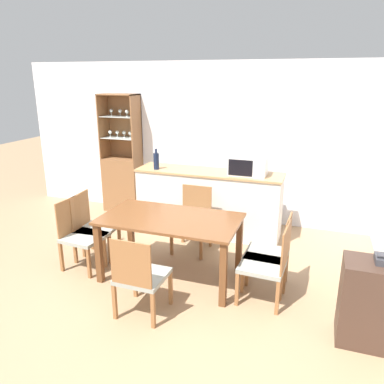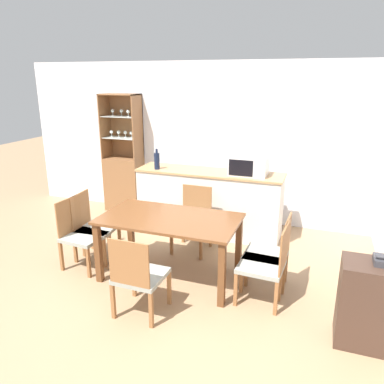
# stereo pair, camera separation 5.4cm
# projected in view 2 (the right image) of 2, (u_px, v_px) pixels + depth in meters

# --- Properties ---
(ground_plane) EXTENTS (18.00, 18.00, 0.00)m
(ground_plane) POSITION_uv_depth(u_px,v_px,m) (141.00, 295.00, 4.14)
(ground_plane) COLOR #A37F5B
(wall_back) EXTENTS (6.80, 0.06, 2.55)m
(wall_back) POSITION_uv_depth(u_px,v_px,m) (212.00, 142.00, 6.12)
(wall_back) COLOR silver
(wall_back) RESTS_ON ground_plane
(kitchen_counter) EXTENTS (2.19, 0.57, 0.97)m
(kitchen_counter) POSITION_uv_depth(u_px,v_px,m) (209.00, 202.00, 5.67)
(kitchen_counter) COLOR silver
(kitchen_counter) RESTS_ON ground_plane
(display_cabinet) EXTENTS (0.65, 0.37, 2.03)m
(display_cabinet) POSITION_uv_depth(u_px,v_px,m) (124.00, 176.00, 6.63)
(display_cabinet) COLOR brown
(display_cabinet) RESTS_ON ground_plane
(dining_table) EXTENTS (1.60, 0.89, 0.76)m
(dining_table) POSITION_uv_depth(u_px,v_px,m) (170.00, 226.00, 4.34)
(dining_table) COLOR brown
(dining_table) RESTS_ON ground_plane
(dining_chair_head_near) EXTENTS (0.47, 0.47, 0.87)m
(dining_chair_head_near) POSITION_uv_depth(u_px,v_px,m) (139.00, 276.00, 3.69)
(dining_chair_head_near) COLOR #999E93
(dining_chair_head_near) RESTS_ON ground_plane
(dining_chair_side_left_near) EXTENTS (0.49, 0.49, 0.87)m
(dining_chair_side_left_near) POSITION_uv_depth(u_px,v_px,m) (81.00, 234.00, 4.66)
(dining_chair_side_left_near) COLOR #999E93
(dining_chair_side_left_near) RESTS_ON ground_plane
(dining_chair_side_right_far) EXTENTS (0.48, 0.48, 0.87)m
(dining_chair_side_right_far) POSITION_uv_depth(u_px,v_px,m) (270.00, 254.00, 4.15)
(dining_chair_side_right_far) COLOR #999E93
(dining_chair_side_right_far) RESTS_ON ground_plane
(dining_chair_side_right_near) EXTENTS (0.48, 0.48, 0.87)m
(dining_chair_side_right_near) POSITION_uv_depth(u_px,v_px,m) (266.00, 264.00, 3.91)
(dining_chair_side_right_near) COLOR #999E93
(dining_chair_side_right_near) RESTS_ON ground_plane
(dining_chair_head_far) EXTENTS (0.46, 0.46, 0.87)m
(dining_chair_head_far) POSITION_uv_depth(u_px,v_px,m) (193.00, 220.00, 5.11)
(dining_chair_head_far) COLOR #999E93
(dining_chair_head_far) RESTS_ON ground_plane
(dining_chair_side_left_far) EXTENTS (0.49, 0.49, 0.87)m
(dining_chair_side_left_far) POSITION_uv_depth(u_px,v_px,m) (93.00, 227.00, 4.89)
(dining_chair_side_left_far) COLOR #999E93
(dining_chair_side_left_far) RESTS_ON ground_plane
(microwave) EXTENTS (0.52, 0.37, 0.26)m
(microwave) POSITION_uv_depth(u_px,v_px,m) (249.00, 166.00, 5.29)
(microwave) COLOR silver
(microwave) RESTS_ON kitchen_counter
(wine_bottle) EXTENTS (0.08, 0.08, 0.31)m
(wine_bottle) POSITION_uv_depth(u_px,v_px,m) (157.00, 161.00, 5.61)
(wine_bottle) COLOR #141E38
(wine_bottle) RESTS_ON kitchen_counter
(side_cabinet) EXTENTS (0.55, 0.38, 0.79)m
(side_cabinet) POSITION_uv_depth(u_px,v_px,m) (371.00, 305.00, 3.28)
(side_cabinet) COLOR #422D23
(side_cabinet) RESTS_ON ground_plane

